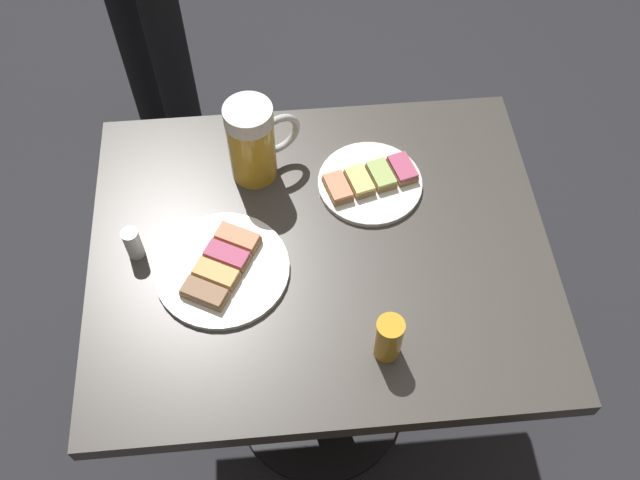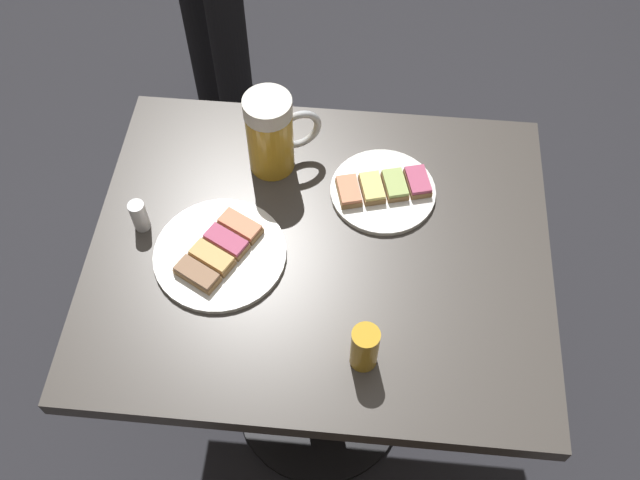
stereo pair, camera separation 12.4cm
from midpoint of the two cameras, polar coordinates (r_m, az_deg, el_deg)
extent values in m
plane|color=#28282D|center=(1.96, 1.86, -13.12)|extent=(6.00, 6.00, 0.00)
cylinder|color=black|center=(1.95, 1.86, -13.05)|extent=(0.44, 0.44, 0.01)
cylinder|color=black|center=(1.60, 2.24, -8.30)|extent=(0.09, 0.09, 0.75)
cube|color=#423D38|center=(1.27, 2.78, -1.15)|extent=(0.82, 0.67, 0.04)
cylinder|color=white|center=(1.33, 7.77, 3.74)|extent=(0.20, 0.20, 0.01)
cube|color=#9E7547|center=(1.34, 10.53, 4.37)|extent=(0.06, 0.07, 0.01)
cube|color=#BC4C70|center=(1.33, 10.60, 4.64)|extent=(0.05, 0.07, 0.01)
cube|color=#9E7547|center=(1.33, 8.73, 4.14)|extent=(0.06, 0.07, 0.01)
cube|color=#ADC66B|center=(1.32, 8.79, 4.41)|extent=(0.05, 0.07, 0.01)
cube|color=#9E7547|center=(1.32, 6.91, 3.91)|extent=(0.06, 0.07, 0.01)
cube|color=#EFE07A|center=(1.31, 6.95, 4.17)|extent=(0.05, 0.07, 0.01)
cube|color=#9E7547|center=(1.31, 5.06, 3.66)|extent=(0.06, 0.07, 0.01)
cube|color=#EA8E66|center=(1.30, 5.09, 3.92)|extent=(0.05, 0.07, 0.01)
cylinder|color=white|center=(1.25, -5.30, -1.34)|extent=(0.24, 0.24, 0.01)
cube|color=#9E7547|center=(1.22, -7.04, -3.07)|extent=(0.09, 0.07, 0.01)
cube|color=#997051|center=(1.21, -7.09, -2.83)|extent=(0.08, 0.07, 0.01)
cube|color=#9E7547|center=(1.23, -5.90, -1.73)|extent=(0.09, 0.07, 0.01)
cube|color=#E5B266|center=(1.22, -5.94, -1.48)|extent=(0.08, 0.07, 0.01)
cube|color=#9E7547|center=(1.25, -4.78, -0.42)|extent=(0.09, 0.07, 0.01)
cube|color=#BC4C70|center=(1.24, -4.81, -0.17)|extent=(0.08, 0.07, 0.01)
cube|color=#9E7547|center=(1.26, -3.69, 0.86)|extent=(0.09, 0.07, 0.01)
cube|color=#EA8E66|center=(1.25, -3.72, 1.11)|extent=(0.08, 0.07, 0.01)
cylinder|color=gold|center=(1.32, -1.34, 7.90)|extent=(0.09, 0.09, 0.14)
cylinder|color=white|center=(1.25, -1.42, 10.49)|extent=(0.09, 0.09, 0.03)
torus|color=silver|center=(1.32, 0.93, 8.73)|extent=(0.09, 0.05, 0.09)
cylinder|color=gold|center=(1.12, 6.84, -8.90)|extent=(0.04, 0.04, 0.09)
cylinder|color=silver|center=(1.28, -11.76, 1.73)|extent=(0.03, 0.03, 0.06)
cylinder|color=black|center=(2.15, -5.66, 15.34)|extent=(0.11, 0.11, 0.86)
cylinder|color=black|center=(2.31, -8.30, 18.36)|extent=(0.11, 0.11, 0.86)
camera|label=1|loc=(0.06, -87.13, 4.34)|focal=39.56mm
camera|label=2|loc=(0.06, 92.87, -4.34)|focal=39.56mm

